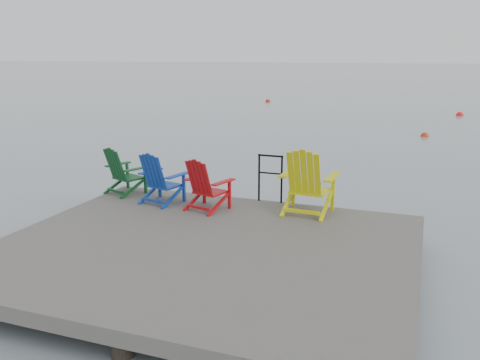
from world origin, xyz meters
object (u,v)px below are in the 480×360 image
(chair_blue, at_px, (160,178))
(buoy_a, at_px, (425,136))
(handrail, at_px, (270,174))
(chair_red, at_px, (206,184))
(chair_yellow, at_px, (307,181))
(buoy_b, at_px, (268,102))
(chair_green, at_px, (123,171))
(buoy_c, at_px, (460,116))

(chair_blue, xyz_separation_m, buoy_a, (4.50, 13.49, -0.98))
(handrail, height_order, chair_red, chair_red)
(chair_yellow, height_order, buoy_b, chair_yellow)
(handrail, xyz_separation_m, chair_blue, (-1.88, -0.80, -0.06))
(handrail, bearing_deg, chair_green, -170.88)
(chair_blue, height_order, buoy_c, chair_blue)
(chair_blue, relative_size, buoy_a, 2.98)
(chair_green, relative_size, chair_red, 1.00)
(handrail, xyz_separation_m, chair_red, (-0.92, -0.89, -0.07))
(buoy_c, bearing_deg, buoy_b, 160.56)
(chair_red, relative_size, buoy_b, 2.59)
(handrail, distance_m, chair_green, 2.93)
(chair_blue, relative_size, chair_yellow, 0.83)
(handrail, distance_m, chair_yellow, 0.96)
(chair_blue, height_order, chair_yellow, chair_yellow)
(chair_yellow, relative_size, buoy_c, 2.92)
(handrail, xyz_separation_m, buoy_b, (-7.84, 25.20, -1.04))
(buoy_a, distance_m, buoy_b, 16.30)
(chair_yellow, bearing_deg, buoy_c, 83.87)
(chair_green, distance_m, chair_blue, 1.06)
(handrail, xyz_separation_m, buoy_c, (4.29, 20.92, -1.04))
(chair_green, bearing_deg, buoy_a, 88.69)
(chair_green, bearing_deg, buoy_c, 92.85)
(handrail, relative_size, chair_green, 0.96)
(chair_yellow, bearing_deg, chair_red, -164.21)
(chair_blue, bearing_deg, chair_yellow, 18.86)
(handrail, relative_size, buoy_b, 2.50)
(chair_yellow, xyz_separation_m, buoy_a, (1.80, 13.20, -1.09))
(chair_blue, relative_size, chair_red, 1.03)
(buoy_b, bearing_deg, handrail, -72.71)
(handrail, bearing_deg, buoy_c, 78.42)
(chair_red, bearing_deg, handrail, 59.91)
(chair_green, distance_m, buoy_b, 26.15)
(handrail, distance_m, buoy_a, 13.00)
(chair_green, bearing_deg, chair_red, 9.14)
(chair_green, relative_size, buoy_b, 2.59)
(buoy_a, distance_m, buoy_c, 8.39)
(handrail, height_order, chair_yellow, chair_yellow)
(handrail, relative_size, chair_red, 0.96)
(chair_yellow, bearing_deg, chair_green, -177.52)
(chair_green, height_order, chair_yellow, chair_yellow)
(handrail, xyz_separation_m, buoy_a, (2.62, 12.70, -1.04))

